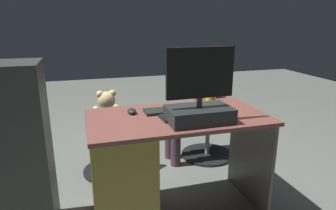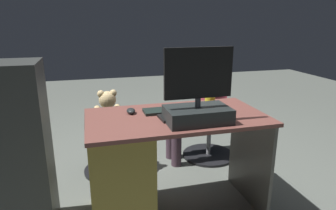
# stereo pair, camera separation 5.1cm
# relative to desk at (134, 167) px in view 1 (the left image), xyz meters

# --- Properties ---
(ground_plane) EXTENTS (10.00, 10.00, 0.00)m
(ground_plane) POSITION_rel_desk_xyz_m (-0.32, -0.39, -0.40)
(ground_plane) COLOR #585D56
(desk) EXTENTS (1.23, 0.67, 0.75)m
(desk) POSITION_rel_desk_xyz_m (0.00, 0.00, 0.00)
(desk) COLOR brown
(desk) RESTS_ON ground_plane
(monitor) EXTENTS (0.44, 0.26, 0.48)m
(monitor) POSITION_rel_desk_xyz_m (-0.41, 0.16, 0.47)
(monitor) COLOR #202625
(monitor) RESTS_ON desk
(keyboard) EXTENTS (0.42, 0.14, 0.02)m
(keyboard) POSITION_rel_desk_xyz_m (-0.31, -0.10, 0.36)
(keyboard) COLOR black
(keyboard) RESTS_ON desk
(computer_mouse) EXTENTS (0.06, 0.10, 0.04)m
(computer_mouse) POSITION_rel_desk_xyz_m (-0.02, -0.13, 0.37)
(computer_mouse) COLOR black
(computer_mouse) RESTS_ON desk
(cup) EXTENTS (0.07, 0.07, 0.11)m
(cup) POSITION_rel_desk_xyz_m (-0.60, -0.09, 0.41)
(cup) COLOR yellow
(cup) RESTS_ON desk
(tv_remote) EXTENTS (0.06, 0.15, 0.02)m
(tv_remote) POSITION_rel_desk_xyz_m (-0.21, 0.06, 0.36)
(tv_remote) COLOR black
(tv_remote) RESTS_ON desk
(office_chair_teddy) EXTENTS (0.51, 0.51, 0.45)m
(office_chair_teddy) POSITION_rel_desk_xyz_m (0.11, -0.74, -0.15)
(office_chair_teddy) COLOR black
(office_chair_teddy) RESTS_ON ground_plane
(teddy_bear) EXTENTS (0.24, 0.24, 0.35)m
(teddy_bear) POSITION_rel_desk_xyz_m (0.11, -0.76, 0.20)
(teddy_bear) COLOR tan
(teddy_bear) RESTS_ON office_chair_teddy
(visitor_chair) EXTENTS (0.54, 0.54, 0.45)m
(visitor_chair) POSITION_rel_desk_xyz_m (-0.91, -0.80, -0.16)
(visitor_chair) COLOR black
(visitor_chair) RESTS_ON ground_plane
(person) EXTENTS (0.55, 0.49, 1.14)m
(person) POSITION_rel_desk_xyz_m (-0.82, -0.79, 0.27)
(person) COLOR #9A323F
(person) RESTS_ON ground_plane
(equipment_rack) EXTENTS (0.44, 0.36, 1.15)m
(equipment_rack) POSITION_rel_desk_xyz_m (0.76, -0.08, 0.17)
(equipment_rack) COLOR #2E302F
(equipment_rack) RESTS_ON ground_plane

